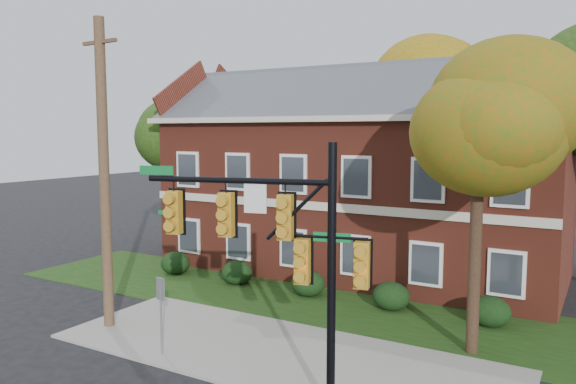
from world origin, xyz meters
The scene contains 15 objects.
ground centered at (0.00, 0.00, 0.00)m, with size 120.00×120.00×0.00m, color black.
sidewalk centered at (0.00, 1.00, 0.04)m, with size 14.00×5.00×0.08m, color gray.
grass_strip centered at (0.00, 6.00, 0.02)m, with size 30.00×6.00×0.04m, color #193811.
apartment_building centered at (-2.00, 11.95, 4.99)m, with size 18.80×8.80×9.74m.
hedge_far_left centered at (-9.00, 6.70, 0.53)m, with size 1.40×1.26×1.05m, color black.
hedge_left centered at (-5.50, 6.70, 0.53)m, with size 1.40×1.26×1.05m, color black.
hedge_center centered at (-2.00, 6.70, 0.53)m, with size 1.40×1.26×1.05m, color black.
hedge_right centered at (1.50, 6.70, 0.53)m, with size 1.40×1.26×1.05m, color black.
hedge_far_right centered at (5.00, 6.70, 0.53)m, with size 1.40×1.26×1.05m, color black.
tree_near_right centered at (5.22, 3.87, 6.67)m, with size 4.50×4.25×8.58m.
tree_left_rear centered at (-11.73, 10.84, 6.68)m, with size 5.40×5.10×8.88m.
tree_far_rear centered at (-0.66, 19.79, 8.84)m, with size 6.84×6.46×11.52m.
traffic_signal centered at (1.88, -1.78, 3.95)m, with size 5.57×1.53×6.37m.
utility_pole centered at (-6.11, 0.13, 5.20)m, with size 1.60×0.36×10.26m.
sign_post centered at (-2.86, -0.82, 1.61)m, with size 0.34×0.10×2.37m.
Camera 1 is at (8.39, -12.72, 6.59)m, focal length 35.00 mm.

